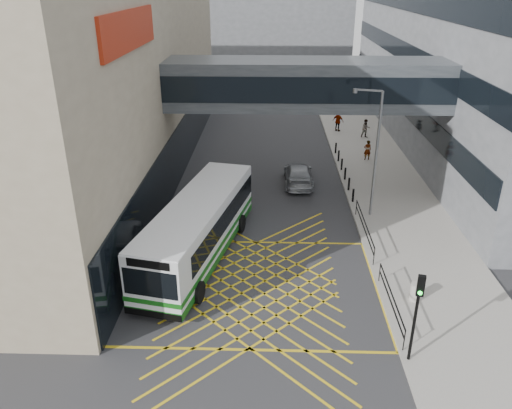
# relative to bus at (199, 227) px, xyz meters

# --- Properties ---
(ground) EXTENTS (120.00, 120.00, 0.00)m
(ground) POSITION_rel_bus_xyz_m (2.96, -2.86, -1.77)
(ground) COLOR #333335
(building_whsmith) EXTENTS (24.17, 42.00, 16.00)m
(building_whsmith) POSITION_rel_bus_xyz_m (-15.03, 13.14, 6.22)
(building_whsmith) COLOR tan
(building_whsmith) RESTS_ON ground
(building_far) EXTENTS (28.00, 16.00, 18.00)m
(building_far) POSITION_rel_bus_xyz_m (0.96, 57.14, 7.23)
(building_far) COLOR slate
(building_far) RESTS_ON ground
(skybridge) EXTENTS (20.00, 4.10, 3.00)m
(skybridge) POSITION_rel_bus_xyz_m (5.96, 9.14, 5.73)
(skybridge) COLOR #3C4146
(skybridge) RESTS_ON ground
(pavement) EXTENTS (6.00, 54.00, 0.16)m
(pavement) POSITION_rel_bus_xyz_m (11.96, 12.14, -1.69)
(pavement) COLOR #9C978E
(pavement) RESTS_ON ground
(box_junction) EXTENTS (12.00, 9.00, 0.01)m
(box_junction) POSITION_rel_bus_xyz_m (2.96, -2.86, -1.77)
(box_junction) COLOR gold
(box_junction) RESTS_ON ground
(bus) EXTENTS (5.17, 12.11, 3.31)m
(bus) POSITION_rel_bus_xyz_m (0.00, 0.00, 0.00)
(bus) COLOR white
(bus) RESTS_ON ground
(car_white) EXTENTS (2.05, 4.09, 1.25)m
(car_white) POSITION_rel_bus_xyz_m (-1.54, 1.28, -1.15)
(car_white) COLOR white
(car_white) RESTS_ON ground
(car_dark) EXTENTS (3.02, 5.01, 1.47)m
(car_dark) POSITION_rel_bus_xyz_m (0.34, 6.31, -1.04)
(car_dark) COLOR black
(car_dark) RESTS_ON ground
(car_silver) EXTENTS (2.12, 4.98, 1.55)m
(car_silver) POSITION_rel_bus_xyz_m (5.74, 10.56, -1.00)
(car_silver) COLOR gray
(car_silver) RESTS_ON ground
(traffic_light) EXTENTS (0.31, 0.47, 3.96)m
(traffic_light) POSITION_rel_bus_xyz_m (9.18, -7.97, 0.97)
(traffic_light) COLOR black
(traffic_light) RESTS_ON pavement
(street_lamp) EXTENTS (1.75, 0.67, 7.78)m
(street_lamp) POSITION_rel_bus_xyz_m (9.84, 5.26, 2.82)
(street_lamp) COLOR slate
(street_lamp) RESTS_ON pavement
(litter_bin) EXTENTS (0.49, 0.49, 0.85)m
(litter_bin) POSITION_rel_bus_xyz_m (10.45, -3.89, -1.19)
(litter_bin) COLOR #ADA89E
(litter_bin) RESTS_ON pavement
(kerb_railings) EXTENTS (0.05, 12.54, 1.00)m
(kerb_railings) POSITION_rel_bus_xyz_m (9.11, -1.08, -0.89)
(kerb_railings) COLOR black
(kerb_railings) RESTS_ON pavement
(bollards) EXTENTS (0.14, 10.14, 0.90)m
(bollards) POSITION_rel_bus_xyz_m (9.21, 12.14, -1.16)
(bollards) COLOR black
(bollards) RESTS_ON pavement
(pedestrian_a) EXTENTS (0.71, 0.55, 1.63)m
(pedestrian_a) POSITION_rel_bus_xyz_m (11.56, 15.56, -0.80)
(pedestrian_a) COLOR gray
(pedestrian_a) RESTS_ON pavement
(pedestrian_b) EXTENTS (0.88, 0.58, 1.70)m
(pedestrian_b) POSITION_rel_bus_xyz_m (12.47, 21.77, -0.77)
(pedestrian_b) COLOR gray
(pedestrian_b) RESTS_ON pavement
(pedestrian_c) EXTENTS (1.25, 1.12, 1.94)m
(pedestrian_c) POSITION_rel_bus_xyz_m (10.16, 23.78, -0.64)
(pedestrian_c) COLOR gray
(pedestrian_c) RESTS_ON pavement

